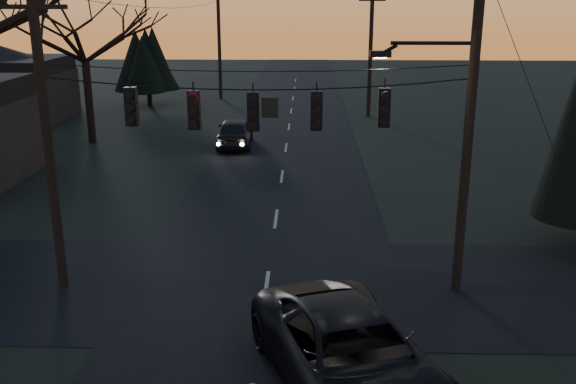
{
  "coord_description": "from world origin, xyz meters",
  "views": [
    {
      "loc": [
        1.13,
        -7.1,
        8.17
      ],
      "look_at": [
        0.69,
        8.01,
        3.54
      ],
      "focal_mm": 40.0,
      "sensor_mm": 36.0,
      "label": 1
    }
  ],
  "objects_px": {
    "utility_pole_far_l": "(221,98)",
    "suv_near": "(351,357)",
    "sedan_oncoming_a": "(235,132)",
    "utility_pole_left": "(64,285)",
    "utility_pole_right": "(455,290)",
    "utility_pole_far_r": "(368,116)"
  },
  "relations": [
    {
      "from": "utility_pole_far_l",
      "to": "suv_near",
      "type": "xyz_separation_m",
      "value": [
        8.11,
        -41.16,
        0.89
      ]
    },
    {
      "from": "utility_pole_far_l",
      "to": "sedan_oncoming_a",
      "type": "distance_m",
      "value": 17.92
    },
    {
      "from": "utility_pole_left",
      "to": "utility_pole_far_l",
      "type": "relative_size",
      "value": 1.06
    },
    {
      "from": "utility_pole_left",
      "to": "utility_pole_far_l",
      "type": "distance_m",
      "value": 36.0
    },
    {
      "from": "utility_pole_left",
      "to": "suv_near",
      "type": "relative_size",
      "value": 1.33
    },
    {
      "from": "sedan_oncoming_a",
      "to": "utility_pole_far_l",
      "type": "bearing_deg",
      "value": -81.88
    },
    {
      "from": "utility_pole_right",
      "to": "utility_pole_left",
      "type": "bearing_deg",
      "value": 180.0
    },
    {
      "from": "utility_pole_left",
      "to": "sedan_oncoming_a",
      "type": "relative_size",
      "value": 1.8
    },
    {
      "from": "utility_pole_far_r",
      "to": "sedan_oncoming_a",
      "type": "xyz_separation_m",
      "value": [
        -8.4,
        -9.63,
        0.81
      ]
    },
    {
      "from": "sedan_oncoming_a",
      "to": "utility_pole_left",
      "type": "bearing_deg",
      "value": 78.57
    },
    {
      "from": "sedan_oncoming_a",
      "to": "utility_pole_far_r",
      "type": "bearing_deg",
      "value": -132.94
    },
    {
      "from": "utility_pole_far_r",
      "to": "sedan_oncoming_a",
      "type": "height_order",
      "value": "utility_pole_far_r"
    },
    {
      "from": "utility_pole_far_l",
      "to": "suv_near",
      "type": "bearing_deg",
      "value": -78.86
    },
    {
      "from": "utility_pole_far_r",
      "to": "utility_pole_far_l",
      "type": "height_order",
      "value": "utility_pole_far_r"
    },
    {
      "from": "utility_pole_left",
      "to": "sedan_oncoming_a",
      "type": "xyz_separation_m",
      "value": [
        3.1,
        18.37,
        0.81
      ]
    },
    {
      "from": "utility_pole_far_l",
      "to": "utility_pole_far_r",
      "type": "bearing_deg",
      "value": -34.82
    },
    {
      "from": "utility_pole_left",
      "to": "utility_pole_far_r",
      "type": "xyz_separation_m",
      "value": [
        11.5,
        28.0,
        0.0
      ]
    },
    {
      "from": "utility_pole_right",
      "to": "utility_pole_left",
      "type": "relative_size",
      "value": 1.18
    },
    {
      "from": "utility_pole_far_l",
      "to": "sedan_oncoming_a",
      "type": "bearing_deg",
      "value": -80.03
    },
    {
      "from": "utility_pole_far_r",
      "to": "sedan_oncoming_a",
      "type": "distance_m",
      "value": 12.81
    },
    {
      "from": "utility_pole_left",
      "to": "utility_pole_far_r",
      "type": "relative_size",
      "value": 1.0
    },
    {
      "from": "utility_pole_far_r",
      "to": "utility_pole_far_l",
      "type": "xyz_separation_m",
      "value": [
        -11.5,
        8.0,
        0.0
      ]
    }
  ]
}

